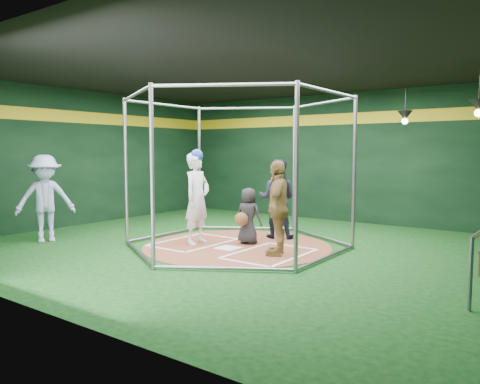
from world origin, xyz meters
The scene contains 14 objects.
room_shell centered at (0.00, 0.01, 1.75)m, with size 10.10×9.10×3.53m.
clay_disc centered at (0.00, 0.00, 0.01)m, with size 3.80×3.80×0.01m, color brown.
home_plate centered at (0.00, -0.30, 0.02)m, with size 0.43×0.43×0.01m, color white.
batter_box_left centered at (-0.95, -0.25, 0.02)m, with size 1.17×1.77×0.01m.
batter_box_right centered at (0.95, -0.25, 0.02)m, with size 1.17×1.77×0.01m.
batting_cage centered at (0.00, 0.00, 1.50)m, with size 4.05×4.67×3.00m.
pendant_lamp_near centered at (2.20, 3.60, 2.74)m, with size 0.34×0.34×0.90m.
pendant_lamp_far centered at (4.00, 2.00, 2.74)m, with size 0.34×0.34×0.90m.
batter_figure centered at (-0.80, -0.31, 0.98)m, with size 0.50×0.72×1.95m.
visitor_leopard centered at (1.09, -0.20, 0.89)m, with size 1.02×0.43×1.75m, color tan.
catcher_figure centered at (0.05, 0.30, 0.59)m, with size 0.60×0.60×1.16m.
umpire centered at (0.17, 1.26, 0.88)m, with size 0.84×0.66×1.73m, color black.
bystander_blue centered at (-3.61, -1.98, 0.92)m, with size 1.19×0.69×1.85m, color #9CABCE.
steel_railing centered at (4.55, -0.95, 0.61)m, with size 0.05×1.05×0.91m.
Camera 1 is at (5.54, -7.53, 1.92)m, focal length 35.00 mm.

